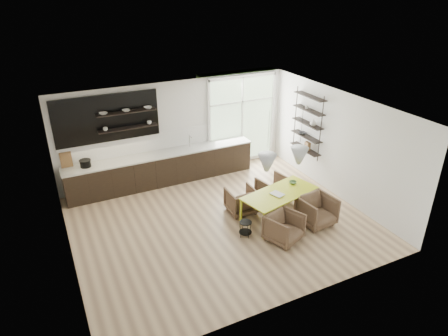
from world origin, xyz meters
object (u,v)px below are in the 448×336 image
wire_stool (245,227)px  armchair_front_right (317,211)px  armchair_back_right (273,189)px  armchair_back_left (241,200)px  dining_table (280,194)px  armchair_front_left (284,227)px

wire_stool → armchair_front_right: bearing=-9.3°
armchair_back_right → armchair_front_right: bearing=94.8°
armchair_back_right → armchair_back_left: bearing=-4.2°
dining_table → armchair_front_right: armchair_front_right is taller
armchair_back_right → wire_stool: size_ratio=2.00×
dining_table → armchair_front_left: dining_table is taller
dining_table → armchair_back_right: (0.31, 0.76, -0.31)m
armchair_back_left → armchair_front_right: (1.40, -1.30, 0.04)m
armchair_back_right → dining_table: bearing=58.1°
armchair_back_right → armchair_front_right: (0.36, -1.40, 0.02)m
armchair_back_left → armchair_front_right: size_ratio=0.89×
armchair_front_right → armchair_back_right: bearing=99.1°
armchair_back_left → armchair_front_left: armchair_front_left is taller
dining_table → wire_stool: dining_table is taller
dining_table → armchair_back_left: dining_table is taller
armchair_back_right → wire_stool: 1.83m
armchair_back_left → armchair_back_right: armchair_back_right is taller
dining_table → wire_stool: 1.27m
armchair_front_right → wire_stool: (-1.82, 0.30, -0.12)m
armchair_back_right → armchair_front_left: armchair_back_right is taller
armchair_front_left → wire_stool: 0.89m
dining_table → armchair_back_right: size_ratio=2.72×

